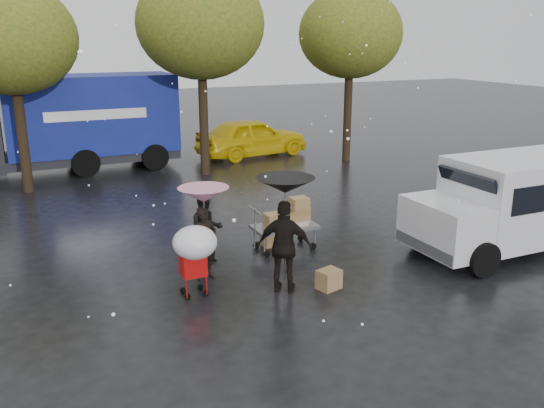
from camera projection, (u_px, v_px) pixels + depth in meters
name	position (u px, v px, depth m)	size (l,w,h in m)	color
ground	(244.00, 293.00, 11.34)	(90.00, 90.00, 0.00)	black
person_pink	(205.00, 244.00, 11.77)	(0.56, 0.37, 1.54)	black
person_middle	(206.00, 230.00, 12.67)	(0.74, 0.58, 1.52)	black
person_black	(285.00, 247.00, 11.16)	(1.09, 0.45, 1.85)	black
umbrella_pink	(204.00, 195.00, 11.48)	(1.03, 1.03, 1.97)	#4C4C4C
umbrella_black	(285.00, 185.00, 10.82)	(1.13, 1.13, 2.31)	#4C4C4C
vendor_cart	(288.00, 219.00, 13.49)	(1.52, 0.80, 1.27)	slate
shopping_cart	(195.00, 246.00, 10.81)	(0.84, 0.84, 1.46)	red
white_van	(516.00, 202.00, 13.34)	(4.91, 2.18, 2.20)	white
blue_truck	(69.00, 124.00, 21.05)	(8.30, 2.60, 3.50)	navy
box_ground_near	(329.00, 279.00, 11.47)	(0.44, 0.35, 0.40)	brown
box_ground_far	(271.00, 239.00, 13.85)	(0.44, 0.34, 0.34)	brown
yellow_taxi	(252.00, 137.00, 23.99)	(1.90, 4.71, 1.61)	yellow
tree_row	(112.00, 31.00, 18.47)	(21.60, 4.40, 7.12)	black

